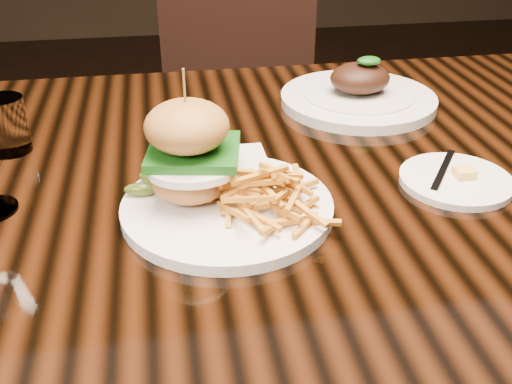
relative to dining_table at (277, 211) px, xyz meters
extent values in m
cube|color=black|center=(0.00, 0.00, 0.06)|extent=(1.60, 0.90, 0.04)
cylinder|color=silver|center=(-0.09, -0.11, 0.08)|extent=(0.27, 0.27, 0.01)
ellipsoid|color=#B06438|center=(-0.13, -0.09, 0.11)|extent=(0.10, 0.10, 0.04)
ellipsoid|color=white|center=(-0.13, -0.11, 0.14)|extent=(0.11, 0.09, 0.01)
ellipsoid|color=orange|center=(-0.11, -0.12, 0.15)|extent=(0.02, 0.02, 0.01)
cube|color=#1D6318|center=(-0.13, -0.09, 0.15)|extent=(0.13, 0.12, 0.01)
ellipsoid|color=#946028|center=(-0.13, -0.09, 0.19)|extent=(0.10, 0.10, 0.06)
cylinder|color=#926844|center=(-0.13, -0.09, 0.22)|extent=(0.00, 0.00, 0.08)
ellipsoid|color=#2A3D10|center=(-0.19, -0.08, 0.10)|extent=(0.04, 0.02, 0.02)
ellipsoid|color=#2A3D10|center=(-0.18, -0.05, 0.10)|extent=(0.05, 0.04, 0.02)
cylinder|color=silver|center=(0.23, -0.09, 0.08)|extent=(0.15, 0.15, 0.01)
cube|color=#F0C34E|center=(0.24, -0.09, 0.09)|extent=(0.03, 0.03, 0.01)
cube|color=silver|center=(0.22, -0.07, 0.09)|extent=(0.09, 0.11, 0.00)
cube|color=silver|center=(-0.07, -0.04, 0.10)|extent=(0.11, 0.11, 0.04)
cylinder|color=white|center=(-0.39, 0.12, 0.12)|extent=(0.06, 0.06, 0.09)
cylinder|color=silver|center=(0.19, 0.22, 0.09)|extent=(0.28, 0.28, 0.02)
cylinder|color=silver|center=(0.19, 0.22, 0.09)|extent=(0.20, 0.20, 0.02)
ellipsoid|color=black|center=(0.19, 0.22, 0.13)|extent=(0.11, 0.09, 0.05)
ellipsoid|color=#1D6318|center=(0.20, 0.21, 0.16)|extent=(0.04, 0.03, 0.01)
cube|color=black|center=(0.06, 0.80, -0.22)|extent=(0.51, 0.51, 0.06)
cube|color=black|center=(0.08, 1.01, 0.03)|extent=(0.46, 0.10, 0.50)
cylinder|color=black|center=(-0.15, 0.63, -0.45)|extent=(0.04, 0.04, 0.45)
cylinder|color=black|center=(0.23, 0.59, -0.45)|extent=(0.04, 0.04, 0.45)
cylinder|color=black|center=(-0.11, 1.01, -0.45)|extent=(0.04, 0.04, 0.45)
cylinder|color=black|center=(0.27, 0.97, -0.45)|extent=(0.04, 0.04, 0.45)
camera|label=1|loc=(-0.16, -0.76, 0.48)|focal=42.00mm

